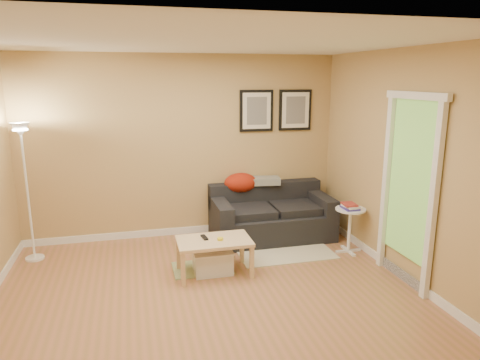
# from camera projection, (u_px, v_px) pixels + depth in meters

# --- Properties ---
(floor) EXTENTS (4.50, 4.50, 0.00)m
(floor) POSITION_uv_depth(u_px,v_px,m) (209.00, 296.00, 4.67)
(floor) COLOR #A86A48
(floor) RESTS_ON ground
(ceiling) EXTENTS (4.50, 4.50, 0.00)m
(ceiling) POSITION_uv_depth(u_px,v_px,m) (205.00, 42.00, 4.08)
(ceiling) COLOR white
(ceiling) RESTS_ON wall_back
(wall_back) EXTENTS (4.50, 0.00, 4.50)m
(wall_back) POSITION_uv_depth(u_px,v_px,m) (183.00, 147.00, 6.26)
(wall_back) COLOR tan
(wall_back) RESTS_ON ground
(wall_front) EXTENTS (4.50, 0.00, 4.50)m
(wall_front) POSITION_uv_depth(u_px,v_px,m) (269.00, 254.00, 2.49)
(wall_front) COLOR tan
(wall_front) RESTS_ON ground
(wall_right) EXTENTS (0.00, 4.00, 4.00)m
(wall_right) POSITION_uv_depth(u_px,v_px,m) (405.00, 167.00, 4.91)
(wall_right) COLOR tan
(wall_right) RESTS_ON ground
(baseboard_back) EXTENTS (4.50, 0.02, 0.10)m
(baseboard_back) POSITION_uv_depth(u_px,v_px,m) (186.00, 230.00, 6.54)
(baseboard_back) COLOR white
(baseboard_back) RESTS_ON ground
(baseboard_right) EXTENTS (0.02, 4.00, 0.10)m
(baseboard_right) POSITION_uv_depth(u_px,v_px,m) (396.00, 270.00, 5.19)
(baseboard_right) COLOR white
(baseboard_right) RESTS_ON ground
(sofa) EXTENTS (1.70, 0.90, 0.75)m
(sofa) POSITION_uv_depth(u_px,v_px,m) (272.00, 213.00, 6.31)
(sofa) COLOR black
(sofa) RESTS_ON ground
(red_throw) EXTENTS (0.48, 0.36, 0.28)m
(red_throw) POSITION_uv_depth(u_px,v_px,m) (241.00, 183.00, 6.42)
(red_throw) COLOR #A02F0E
(red_throw) RESTS_ON sofa
(plaid_throw) EXTENTS (0.45, 0.32, 0.10)m
(plaid_throw) POSITION_uv_depth(u_px,v_px,m) (265.00, 181.00, 6.50)
(plaid_throw) COLOR tan
(plaid_throw) RESTS_ON sofa
(framed_print_left) EXTENTS (0.50, 0.04, 0.60)m
(framed_print_left) POSITION_uv_depth(u_px,v_px,m) (256.00, 111.00, 6.38)
(framed_print_left) COLOR black
(framed_print_left) RESTS_ON wall_back
(framed_print_right) EXTENTS (0.50, 0.04, 0.60)m
(framed_print_right) POSITION_uv_depth(u_px,v_px,m) (295.00, 110.00, 6.52)
(framed_print_right) COLOR black
(framed_print_right) RESTS_ON wall_back
(area_rug) EXTENTS (1.25, 0.85, 0.01)m
(area_rug) POSITION_uv_depth(u_px,v_px,m) (284.00, 251.00, 5.88)
(area_rug) COLOR beige
(area_rug) RESTS_ON ground
(green_runner) EXTENTS (0.70, 0.50, 0.01)m
(green_runner) POSITION_uv_depth(u_px,v_px,m) (202.00, 268.00, 5.35)
(green_runner) COLOR #668C4C
(green_runner) RESTS_ON ground
(coffee_table) EXTENTS (0.94, 0.66, 0.43)m
(coffee_table) POSITION_uv_depth(u_px,v_px,m) (214.00, 257.00, 5.16)
(coffee_table) COLOR #E2BA89
(coffee_table) RESTS_ON ground
(remote_control) EXTENTS (0.07, 0.17, 0.02)m
(remote_control) POSITION_uv_depth(u_px,v_px,m) (204.00, 237.00, 5.16)
(remote_control) COLOR black
(remote_control) RESTS_ON coffee_table
(tape_roll) EXTENTS (0.07, 0.07, 0.03)m
(tape_roll) POSITION_uv_depth(u_px,v_px,m) (220.00, 239.00, 5.09)
(tape_roll) COLOR yellow
(tape_roll) RESTS_ON coffee_table
(storage_bin) EXTENTS (0.46, 0.34, 0.28)m
(storage_bin) POSITION_uv_depth(u_px,v_px,m) (213.00, 261.00, 5.21)
(storage_bin) COLOR white
(storage_bin) RESTS_ON ground
(side_table) EXTENTS (0.39, 0.39, 0.60)m
(side_table) POSITION_uv_depth(u_px,v_px,m) (349.00, 230.00, 5.80)
(side_table) COLOR white
(side_table) RESTS_ON ground
(book_stack) EXTENTS (0.21, 0.26, 0.08)m
(book_stack) POSITION_uv_depth(u_px,v_px,m) (350.00, 206.00, 5.71)
(book_stack) COLOR navy
(book_stack) RESTS_ON side_table
(floor_lamp) EXTENTS (0.23, 0.23, 1.76)m
(floor_lamp) POSITION_uv_depth(u_px,v_px,m) (28.00, 197.00, 5.44)
(floor_lamp) COLOR white
(floor_lamp) RESTS_ON ground
(doorway) EXTENTS (0.12, 1.01, 2.13)m
(doorway) POSITION_uv_depth(u_px,v_px,m) (408.00, 194.00, 4.82)
(doorway) COLOR white
(doorway) RESTS_ON ground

